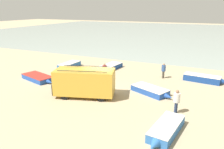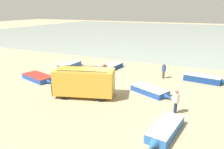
# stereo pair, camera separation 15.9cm
# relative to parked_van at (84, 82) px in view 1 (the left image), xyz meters

# --- Properties ---
(ground_plane) EXTENTS (200.00, 200.00, 0.00)m
(ground_plane) POSITION_rel_parked_van_xyz_m (0.78, 1.57, -1.27)
(ground_plane) COLOR tan
(sea_water) EXTENTS (120.00, 80.00, 0.01)m
(sea_water) POSITION_rel_parked_van_xyz_m (0.78, 53.57, -1.27)
(sea_water) COLOR #99A89E
(sea_water) RESTS_ON ground_plane
(parked_van) EXTENTS (5.35, 3.44, 2.45)m
(parked_van) POSITION_rel_parked_van_xyz_m (0.00, 0.00, 0.00)
(parked_van) COLOR gold
(parked_van) RESTS_ON ground_plane
(fishing_rowboat_0) EXTENTS (4.46, 2.57, 0.50)m
(fishing_rowboat_0) POSITION_rel_parked_van_xyz_m (-6.65, 1.68, -1.02)
(fishing_rowboat_0) COLOR #234CA3
(fishing_rowboat_0) RESTS_ON ground_plane
(fishing_rowboat_1) EXTENTS (3.98, 2.69, 0.53)m
(fishing_rowboat_1) POSITION_rel_parked_van_xyz_m (4.92, 2.94, -1.01)
(fishing_rowboat_1) COLOR #234CA3
(fishing_rowboat_1) RESTS_ON ground_plane
(fishing_rowboat_2) EXTENTS (4.31, 1.71, 0.67)m
(fishing_rowboat_2) POSITION_rel_parked_van_xyz_m (8.96, 8.25, -0.94)
(fishing_rowboat_2) COLOR navy
(fishing_rowboat_2) RESTS_ON ground_plane
(fishing_rowboat_3) EXTENTS (2.01, 5.01, 0.57)m
(fishing_rowboat_3) POSITION_rel_parked_van_xyz_m (-1.70, 8.21, -0.99)
(fishing_rowboat_3) COLOR navy
(fishing_rowboat_3) RESTS_ON ground_plane
(fishing_rowboat_4) EXTENTS (1.50, 3.83, 0.60)m
(fishing_rowboat_4) POSITION_rel_parked_van_xyz_m (-6.66, 7.34, -0.97)
(fishing_rowboat_4) COLOR #2D66AD
(fishing_rowboat_4) RESTS_ON ground_plane
(fishing_rowboat_5) EXTENTS (1.73, 4.18, 0.59)m
(fishing_rowboat_5) POSITION_rel_parked_van_xyz_m (7.40, -3.01, -0.98)
(fishing_rowboat_5) COLOR #2D66AD
(fishing_rowboat_5) RESTS_ON ground_plane
(fisherman_0) EXTENTS (0.47, 0.47, 1.78)m
(fisherman_0) POSITION_rel_parked_van_xyz_m (-0.39, 4.54, -0.21)
(fisherman_0) COLOR navy
(fisherman_0) RESTS_ON ground_plane
(fisherman_1) EXTENTS (0.46, 0.46, 1.76)m
(fisherman_1) POSITION_rel_parked_van_xyz_m (7.50, -0.00, -0.22)
(fisherman_1) COLOR navy
(fisherman_1) RESTS_ON ground_plane
(fisherman_2) EXTENTS (0.43, 0.43, 1.63)m
(fisherman_2) POSITION_rel_parked_van_xyz_m (4.98, 7.69, -0.30)
(fisherman_2) COLOR #5B564C
(fisherman_2) RESTS_ON ground_plane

